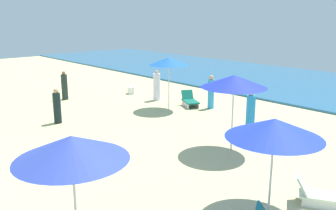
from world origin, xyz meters
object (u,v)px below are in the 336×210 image
lounge_chair_3_0 (190,101)px  beachgoer_0 (65,86)px  umbrella_0 (234,81)px  beachgoer_4 (211,93)px  lounge_chair_1_0 (321,195)px  umbrella_4 (71,148)px  umbrella_3 (169,61)px  beachgoer_5 (157,86)px  beachgoer_7 (251,113)px  cooler_box_0 (131,90)px  umbrella_1 (274,128)px  beachgoer_6 (57,107)px

lounge_chair_3_0 → beachgoer_0: bearing=152.0°
umbrella_0 → beachgoer_4: 6.14m
lounge_chair_1_0 → umbrella_4: 6.25m
umbrella_3 → beachgoer_5: bearing=157.3°
umbrella_3 → beachgoer_7: umbrella_3 is taller
lounge_chair_1_0 → cooler_box_0: (-13.93, 4.32, -0.05)m
umbrella_0 → cooler_box_0: bearing=163.5°
lounge_chair_1_0 → beachgoer_7: 5.96m
lounge_chair_3_0 → cooler_box_0: lounge_chair_3_0 is taller
umbrella_1 → lounge_chair_3_0: bearing=145.4°
umbrella_0 → umbrella_4: bearing=-77.5°
beachgoer_7 → cooler_box_0: beachgoer_7 is taller
umbrella_1 → umbrella_4: bearing=-111.8°
beachgoer_5 → beachgoer_7: 6.88m
umbrella_1 → lounge_chair_3_0: umbrella_1 is taller
umbrella_1 → cooler_box_0: bearing=157.3°
umbrella_3 → beachgoer_0: umbrella_3 is taller
lounge_chair_1_0 → beachgoer_7: bearing=22.6°
beachgoer_4 → beachgoer_6: 7.47m
beachgoer_5 → cooler_box_0: 2.43m
umbrella_3 → beachgoer_5: 2.61m
umbrella_0 → cooler_box_0: umbrella_0 is taller
umbrella_4 → beachgoer_0: size_ratio=1.52×
umbrella_0 → beachgoer_0: size_ratio=1.67×
beachgoer_7 → umbrella_1: bearing=-102.1°
lounge_chair_3_0 → beachgoer_6: 6.70m
beachgoer_4 → beachgoer_7: bearing=168.0°
umbrella_1 → umbrella_4: size_ratio=0.95×
beachgoer_4 → beachgoer_5: bearing=28.1°
beachgoer_0 → beachgoer_5: beachgoer_5 is taller
beachgoer_4 → umbrella_3: bearing=64.3°
lounge_chair_3_0 → beachgoer_7: bearing=-78.0°
lounge_chair_3_0 → umbrella_4: (6.96, -10.19, 1.91)m
umbrella_0 → beachgoer_4: (-4.45, 3.90, -1.65)m
umbrella_1 → beachgoer_4: (-7.65, 6.45, -1.29)m
beachgoer_7 → beachgoer_4: bearing=102.8°
umbrella_0 → umbrella_3: bearing=158.8°
umbrella_0 → umbrella_1: 4.10m
umbrella_1 → umbrella_4: umbrella_4 is taller
beachgoer_5 → cooler_box_0: bearing=145.1°
umbrella_3 → beachgoer_7: size_ratio=1.51×
umbrella_3 → umbrella_1: bearing=-28.1°
beachgoer_0 → beachgoer_6: 4.66m
umbrella_1 → beachgoer_5: 12.28m
beachgoer_4 → umbrella_0: bearing=151.6°
beachgoer_0 → beachgoer_5: 5.14m
umbrella_4 → beachgoer_7: (-2.33, 9.00, -1.40)m
lounge_chair_1_0 → beachgoer_5: bearing=38.9°
umbrella_1 → beachgoer_6: (-10.38, -0.50, -1.37)m
umbrella_0 → umbrella_3: size_ratio=1.03×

